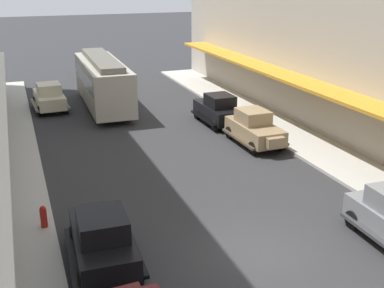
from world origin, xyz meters
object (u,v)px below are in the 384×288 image
at_px(parked_car_0, 49,96).
at_px(parked_car_2, 102,237).
at_px(streetcar, 103,80).
at_px(fire_hydrant, 44,216).
at_px(parked_car_4, 254,127).
at_px(parked_car_1, 218,109).

xyz_separation_m(parked_car_0, parked_car_2, (-0.09, -19.32, 0.00)).
bearing_deg(streetcar, parked_car_0, 167.74).
bearing_deg(fire_hydrant, parked_car_4, 26.45).
height_order(parked_car_0, parked_car_1, same).
distance_m(streetcar, fire_hydrant, 16.62).
bearing_deg(parked_car_2, parked_car_1, 53.19).
distance_m(parked_car_0, streetcar, 3.70).
relative_size(parked_car_4, fire_hydrant, 5.21).
xyz_separation_m(parked_car_1, fire_hydrant, (-10.94, -9.70, -0.38)).
relative_size(parked_car_0, fire_hydrant, 5.26).
distance_m(parked_car_1, streetcar, 8.42).
bearing_deg(parked_car_2, streetcar, 79.09).
bearing_deg(parked_car_4, parked_car_2, -138.97).
relative_size(parked_car_0, parked_car_1, 1.01).
height_order(parked_car_1, fire_hydrant, parked_car_1).
relative_size(streetcar, fire_hydrant, 11.78).
xyz_separation_m(parked_car_2, streetcar, (3.58, 18.56, 0.96)).
xyz_separation_m(parked_car_0, streetcar, (3.49, -0.76, 0.96)).
distance_m(parked_car_0, parked_car_2, 19.32).
distance_m(parked_car_4, streetcar, 11.87).
bearing_deg(parked_car_2, parked_car_4, 41.03).
height_order(parked_car_1, parked_car_4, same).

